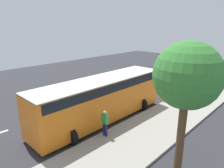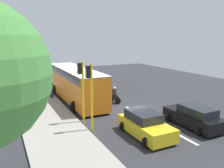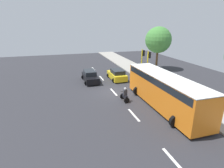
% 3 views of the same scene
% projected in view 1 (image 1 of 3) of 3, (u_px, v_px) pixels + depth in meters
% --- Properties ---
extents(ground_plane, '(40.00, 60.00, 0.10)m').
position_uv_depth(ground_plane, '(116.00, 93.00, 21.20)').
color(ground_plane, '#2D2D33').
extents(sidewalk, '(4.00, 60.00, 0.15)m').
position_uv_depth(sidewalk, '(179.00, 111.00, 16.50)').
color(sidewalk, '#9E998E').
rests_on(sidewalk, ground).
extents(lane_stripe_north, '(0.20, 2.40, 0.01)m').
position_uv_depth(lane_stripe_north, '(68.00, 109.00, 17.05)').
color(lane_stripe_north, white).
rests_on(lane_stripe_north, ground).
extents(lane_stripe_mid, '(0.20, 2.40, 0.01)m').
position_uv_depth(lane_stripe_mid, '(116.00, 93.00, 21.19)').
color(lane_stripe_mid, white).
rests_on(lane_stripe_mid, ground).
extents(lane_stripe_south, '(0.20, 2.40, 0.01)m').
position_uv_depth(lane_stripe_south, '(149.00, 82.00, 25.32)').
color(lane_stripe_south, white).
rests_on(lane_stripe_south, ground).
extents(lane_stripe_far_south, '(0.20, 2.40, 0.01)m').
position_uv_depth(lane_stripe_far_south, '(172.00, 74.00, 29.45)').
color(lane_stripe_far_south, white).
rests_on(lane_stripe_far_south, ground).
extents(car_yellow_cab, '(2.27, 4.04, 1.52)m').
position_uv_depth(car_yellow_cab, '(157.00, 81.00, 22.90)').
color(car_yellow_cab, yellow).
rests_on(car_yellow_cab, ground).
extents(car_black, '(2.17, 4.37, 1.52)m').
position_uv_depth(car_black, '(132.00, 75.00, 25.62)').
color(car_black, black).
rests_on(car_black, ground).
extents(city_bus, '(3.20, 11.00, 3.16)m').
position_uv_depth(city_bus, '(102.00, 96.00, 14.80)').
color(city_bus, orange).
rests_on(city_bus, ground).
extents(motorcycle, '(0.60, 1.30, 1.53)m').
position_uv_depth(motorcycle, '(98.00, 94.00, 18.82)').
color(motorcycle, black).
rests_on(motorcycle, ground).
extents(pedestrian_near_signal, '(0.40, 0.24, 1.69)m').
position_uv_depth(pedestrian_near_signal, '(105.00, 122.00, 12.55)').
color(pedestrian_near_signal, '#1E1E4C').
rests_on(pedestrian_near_signal, sidewalk).
extents(traffic_light_corner, '(0.49, 0.24, 4.50)m').
position_uv_depth(traffic_light_corner, '(173.00, 69.00, 18.93)').
color(traffic_light_corner, yellow).
rests_on(traffic_light_corner, ground).
extents(traffic_light_midblock, '(0.49, 0.24, 4.50)m').
position_uv_depth(traffic_light_midblock, '(164.00, 71.00, 17.78)').
color(traffic_light_midblock, yellow).
rests_on(traffic_light_midblock, ground).
extents(street_tree_center, '(2.86, 2.86, 6.32)m').
position_uv_depth(street_tree_center, '(187.00, 77.00, 8.30)').
color(street_tree_center, brown).
rests_on(street_tree_center, ground).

